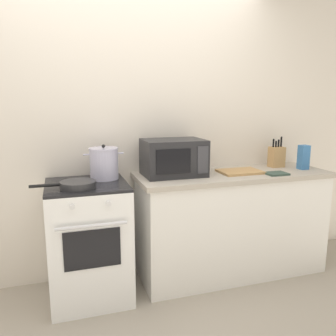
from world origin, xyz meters
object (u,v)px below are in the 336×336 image
at_px(frying_pan, 77,185).
at_px(pasta_box, 303,157).
at_px(microwave, 173,158).
at_px(knife_block, 277,157).
at_px(stove, 89,241).
at_px(stock_pot, 104,163).
at_px(cutting_board, 240,172).
at_px(oven_mitt, 276,174).

height_order(frying_pan, pasta_box, pasta_box).
height_order(frying_pan, microwave, microwave).
xyz_separation_m(frying_pan, knife_block, (1.84, 0.27, 0.07)).
bearing_deg(stove, frying_pan, -119.33).
bearing_deg(stock_pot, frying_pan, -132.28).
xyz_separation_m(frying_pan, microwave, (0.79, 0.21, 0.12)).
xyz_separation_m(stock_pot, knife_block, (1.61, 0.02, -0.03)).
bearing_deg(cutting_board, oven_mitt, -32.16).
xyz_separation_m(microwave, cutting_board, (0.58, -0.08, -0.14)).
height_order(stove, oven_mitt, oven_mitt).
relative_size(frying_pan, cutting_board, 1.26).
bearing_deg(frying_pan, cutting_board, 5.41).
height_order(stock_pot, frying_pan, stock_pot).
bearing_deg(stove, oven_mitt, -5.83).
relative_size(stove, frying_pan, 2.03).
distance_m(frying_pan, oven_mitt, 1.63).
height_order(microwave, pasta_box, microwave).
relative_size(knife_block, pasta_box, 1.29).
height_order(stove, cutting_board, cutting_board).
xyz_separation_m(stock_pot, cutting_board, (1.15, -0.12, -0.12)).
relative_size(cutting_board, pasta_box, 1.64).
bearing_deg(pasta_box, frying_pan, -177.13).
relative_size(pasta_box, oven_mitt, 1.22).
bearing_deg(stock_pot, oven_mitt, -11.09).
xyz_separation_m(frying_pan, cutting_board, (1.38, 0.13, -0.02)).
relative_size(stock_pot, oven_mitt, 1.74).
bearing_deg(cutting_board, stock_pot, 174.27).
xyz_separation_m(knife_block, pasta_box, (0.17, -0.17, 0.01)).
bearing_deg(knife_block, oven_mitt, -124.40).
xyz_separation_m(stove, microwave, (0.72, 0.08, 0.61)).
relative_size(frying_pan, pasta_box, 2.06).
relative_size(stock_pot, frying_pan, 0.69).
relative_size(stock_pot, microwave, 0.63).
bearing_deg(oven_mitt, stove, 174.17).
height_order(knife_block, pasta_box, knife_block).
distance_m(stock_pot, oven_mitt, 1.44).
height_order(stove, microwave, microwave).
bearing_deg(frying_pan, knife_block, 8.38).
relative_size(frying_pan, microwave, 0.91).
relative_size(stock_pot, knife_block, 1.10).
distance_m(frying_pan, pasta_box, 2.01).
distance_m(stock_pot, knife_block, 1.61).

